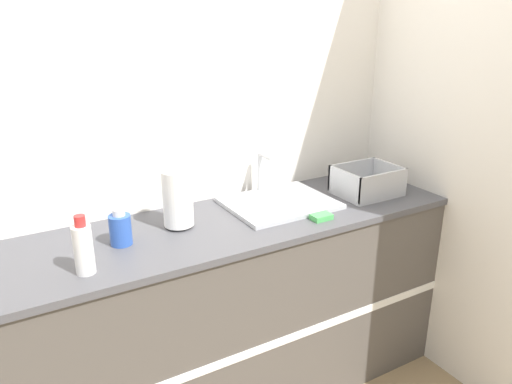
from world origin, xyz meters
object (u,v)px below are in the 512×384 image
(dish_rack, at_px, (367,184))
(bottle_blue, at_px, (120,229))
(paper_towel_roll, at_px, (178,199))
(bottle_white_spray, at_px, (83,248))
(sink, at_px, (278,202))

(dish_rack, height_order, bottle_blue, bottle_blue)
(paper_towel_roll, bearing_deg, bottle_white_spray, -154.34)
(sink, bearing_deg, bottle_blue, -176.47)
(bottle_white_spray, relative_size, bottle_blue, 1.47)
(bottle_blue, bearing_deg, sink, 3.53)
(sink, relative_size, dish_rack, 1.63)
(sink, height_order, bottle_white_spray, sink)
(sink, relative_size, bottle_white_spray, 2.25)
(paper_towel_roll, xyz_separation_m, bottle_blue, (-0.26, -0.04, -0.06))
(paper_towel_roll, bearing_deg, dish_rack, -5.53)
(paper_towel_roll, distance_m, bottle_blue, 0.27)
(paper_towel_roll, relative_size, bottle_blue, 1.69)
(dish_rack, relative_size, bottle_white_spray, 1.38)
(paper_towel_roll, bearing_deg, sink, 0.49)
(bottle_white_spray, bearing_deg, sink, 12.76)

